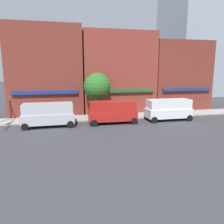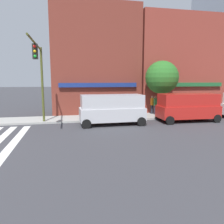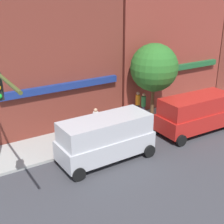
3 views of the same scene
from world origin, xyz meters
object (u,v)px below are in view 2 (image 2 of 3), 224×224
(van_silver, at_px, (112,108))
(van_red, at_px, (188,106))
(pedestrian_orange_vest, at_px, (152,104))
(pedestrian_green_top, at_px, (155,105))
(traffic_signal, at_px, (39,70))
(fire_hydrant, at_px, (93,114))
(street_tree, at_px, (162,78))
(pedestrian_white_shirt, at_px, (115,107))

(van_silver, bearing_deg, van_red, -0.76)
(pedestrian_orange_vest, height_order, pedestrian_green_top, same)
(traffic_signal, distance_m, pedestrian_orange_vest, 11.19)
(van_silver, height_order, van_red, same)
(traffic_signal, relative_size, fire_hydrant, 7.44)
(van_red, relative_size, street_tree, 0.99)
(van_silver, bearing_deg, fire_hydrant, 127.12)
(van_silver, distance_m, pedestrian_orange_vest, 6.10)
(street_tree, bearing_deg, traffic_signal, -165.96)
(pedestrian_white_shirt, relative_size, fire_hydrant, 2.10)
(pedestrian_green_top, bearing_deg, van_red, -135.34)
(van_silver, relative_size, pedestrian_green_top, 2.84)
(van_silver, height_order, pedestrian_orange_vest, van_silver)
(pedestrian_green_top, bearing_deg, pedestrian_orange_vest, 36.98)
(pedestrian_orange_vest, distance_m, fire_hydrant, 6.49)
(van_silver, xyz_separation_m, pedestrian_white_shirt, (0.83, 2.49, -0.21))
(van_silver, height_order, street_tree, street_tree)
(van_silver, xyz_separation_m, fire_hydrant, (-1.32, 1.70, -0.67))
(pedestrian_white_shirt, bearing_deg, pedestrian_orange_vest, 11.85)
(traffic_signal, bearing_deg, van_silver, -1.46)
(van_silver, xyz_separation_m, pedestrian_orange_vest, (4.83, 3.71, -0.21))
(traffic_signal, bearing_deg, pedestrian_green_top, 16.92)
(traffic_signal, distance_m, pedestrian_green_top, 11.19)
(traffic_signal, relative_size, pedestrian_green_top, 3.54)
(pedestrian_orange_vest, bearing_deg, van_red, -60.15)
(van_red, bearing_deg, van_silver, -178.49)
(van_silver, distance_m, street_tree, 6.51)
(traffic_signal, height_order, van_red, traffic_signal)
(traffic_signal, height_order, street_tree, traffic_signal)
(traffic_signal, bearing_deg, fire_hydrant, 21.50)
(van_silver, bearing_deg, pedestrian_green_top, 32.47)
(street_tree, bearing_deg, van_silver, -152.43)
(pedestrian_orange_vest, relative_size, fire_hydrant, 2.10)
(traffic_signal, bearing_deg, street_tree, 14.04)
(fire_hydrant, bearing_deg, traffic_signal, -158.50)
(pedestrian_green_top, bearing_deg, pedestrian_white_shirt, 119.96)
(van_red, distance_m, fire_hydrant, 8.05)
(van_silver, xyz_separation_m, street_tree, (5.36, 2.80, 2.41))
(van_silver, xyz_separation_m, van_red, (6.52, 0.00, 0.00))
(pedestrian_green_top, bearing_deg, van_silver, 142.61)
(pedestrian_orange_vest, bearing_deg, street_tree, -54.37)
(fire_hydrant, bearing_deg, street_tree, 9.34)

